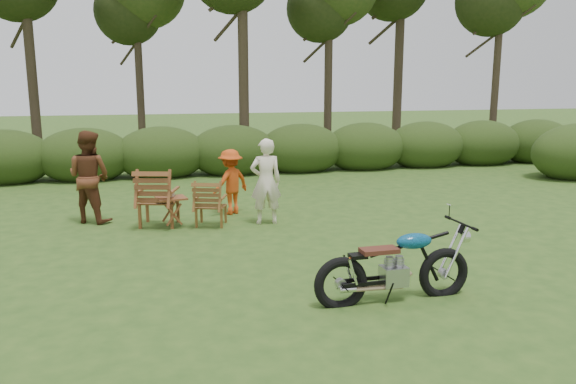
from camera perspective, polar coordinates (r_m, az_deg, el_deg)
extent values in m
plane|color=#284818|center=(7.61, 4.96, -8.75)|extent=(80.00, 80.00, 0.00)
cylinder|color=#33281C|center=(18.15, -24.79, 13.37)|extent=(0.28, 0.28, 7.20)
cylinder|color=#33281C|center=(18.96, -14.92, 12.50)|extent=(0.24, 0.24, 6.30)
cylinder|color=#33281C|center=(17.04, -4.60, 15.30)|extent=(0.30, 0.30, 7.65)
cylinder|color=#33281C|center=(18.81, 4.13, 13.13)|extent=(0.26, 0.26, 6.48)
cylinder|color=#33281C|center=(20.97, 11.25, 14.71)|extent=(0.32, 0.32, 7.92)
cylinder|color=#33281C|center=(20.27, 20.50, 12.84)|extent=(0.24, 0.24, 6.84)
ellipsoid|color=#293B15|center=(16.28, -26.97, 3.05)|extent=(2.52, 1.68, 1.51)
ellipsoid|color=#293B15|center=(15.95, -19.95, 3.45)|extent=(2.52, 1.68, 1.51)
ellipsoid|color=#293B15|center=(15.88, -12.75, 3.81)|extent=(2.52, 1.68, 1.51)
ellipsoid|color=#293B15|center=(16.05, -5.58, 4.11)|extent=(2.52, 1.68, 1.51)
ellipsoid|color=#293B15|center=(16.47, 1.33, 4.34)|extent=(2.52, 1.68, 1.51)
ellipsoid|color=#293B15|center=(17.11, 7.82, 4.49)|extent=(2.52, 1.68, 1.51)
ellipsoid|color=#293B15|center=(17.95, 13.77, 4.59)|extent=(2.52, 1.68, 1.51)
ellipsoid|color=#293B15|center=(18.97, 19.14, 4.63)|extent=(2.52, 1.68, 1.51)
ellipsoid|color=#293B15|center=(20.13, 23.93, 4.63)|extent=(2.52, 1.68, 1.51)
imported|color=beige|center=(10.24, -11.78, -0.27)|extent=(0.12, 0.12, 0.09)
imported|color=#F1E0C6|center=(10.45, -2.24, -3.18)|extent=(0.59, 0.39, 1.58)
imported|color=#582D19|center=(11.18, -19.27, -2.85)|extent=(1.05, 0.99, 1.71)
imported|color=#C24212|center=(11.23, -5.78, -2.21)|extent=(0.96, 0.84, 1.29)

